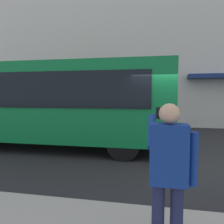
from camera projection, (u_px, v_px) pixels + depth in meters
name	position (u px, v px, depth m)	size (l,w,h in m)	color
ground_plane	(173.00, 156.00, 6.77)	(60.00, 60.00, 0.00)	#232326
building_facade_far	(165.00, 28.00, 12.95)	(28.00, 1.55, 12.00)	beige
red_bus	(46.00, 102.00, 7.86)	(9.05, 2.54, 3.08)	#0F7238
pedestrian_photographer	(168.00, 168.00, 2.33)	(0.53, 0.52, 1.70)	#1E2347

